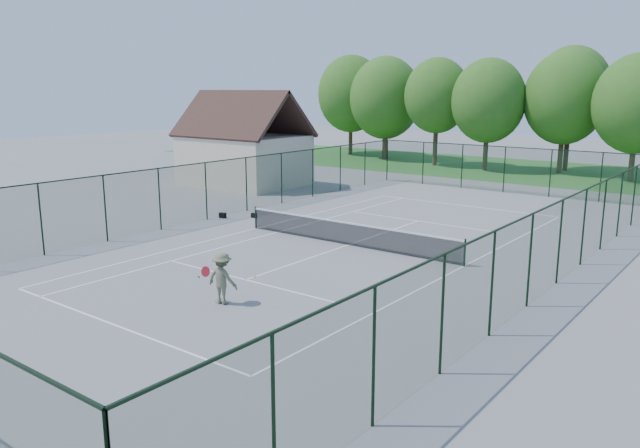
{
  "coord_description": "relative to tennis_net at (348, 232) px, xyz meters",
  "views": [
    {
      "loc": [
        15.17,
        -21.83,
        6.75
      ],
      "look_at": [
        0.0,
        -2.0,
        1.3
      ],
      "focal_mm": 35.0,
      "sensor_mm": 36.0,
      "label": 1
    }
  ],
  "objects": [
    {
      "name": "tree_line_far",
      "position": [
        0.0,
        30.0,
        5.42
      ],
      "size": [
        39.4,
        6.4,
        9.7
      ],
      "color": "#4A2F22",
      "rests_on": "ground"
    },
    {
      "name": "utility_building",
      "position": [
        -16.0,
        10.0,
        2.54
      ],
      "size": [
        8.6,
        6.27,
        6.63
      ],
      "color": "beige",
      "rests_on": "ground"
    },
    {
      "name": "sports_bag_a",
      "position": [
        -8.65,
        0.78,
        -0.44
      ],
      "size": [
        0.39,
        0.28,
        0.28
      ],
      "primitive_type": "cube",
      "rotation": [
        0.0,
        0.0,
        0.2
      ],
      "color": "black",
      "rests_on": "ground"
    },
    {
      "name": "tennis_net",
      "position": [
        0.0,
        0.0,
        0.0
      ],
      "size": [
        11.08,
        0.08,
        1.1
      ],
      "color": "black",
      "rests_on": "ground"
    },
    {
      "name": "sports_bag_b",
      "position": [
        -7.37,
        1.85,
        -0.45
      ],
      "size": [
        0.34,
        0.23,
        0.24
      ],
      "primitive_type": "cube",
      "rotation": [
        0.0,
        0.0,
        -0.14
      ],
      "color": "black",
      "rests_on": "ground"
    },
    {
      "name": "court_lines",
      "position": [
        0.0,
        0.0,
        -0.57
      ],
      "size": [
        11.05,
        23.85,
        0.01
      ],
      "color": "white",
      "rests_on": "ground"
    },
    {
      "name": "ground",
      "position": [
        0.0,
        0.0,
        -0.58
      ],
      "size": [
        140.0,
        140.0,
        0.0
      ],
      "primitive_type": "plane",
      "color": "gray",
      "rests_on": "ground"
    },
    {
      "name": "tennis_player",
      "position": [
        1.19,
        -8.66,
        0.27
      ],
      "size": [
        1.94,
        0.93,
        1.69
      ],
      "color": "#676C4C",
      "rests_on": "ground"
    },
    {
      "name": "fence_enclosure",
      "position": [
        0.0,
        0.0,
        0.98
      ],
      "size": [
        18.05,
        36.05,
        3.02
      ],
      "color": "#193E21",
      "rests_on": "ground"
    },
    {
      "name": "grass_far",
      "position": [
        0.0,
        30.0,
        -0.57
      ],
      "size": [
        80.0,
        16.0,
        0.01
      ],
      "primitive_type": "cube",
      "color": "#33762C",
      "rests_on": "ground"
    }
  ]
}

